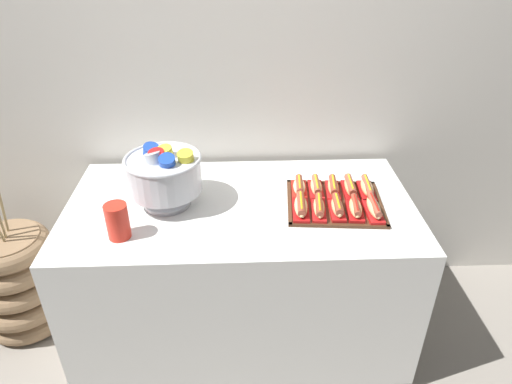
{
  "coord_description": "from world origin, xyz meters",
  "views": [
    {
      "loc": [
        -0.0,
        -1.67,
        1.83
      ],
      "look_at": [
        0.07,
        -0.02,
        0.83
      ],
      "focal_mm": 32.12,
      "sensor_mm": 36.0,
      "label": 1
    }
  ],
  "objects": [
    {
      "name": "hot_dog_6",
      "position": [
        0.34,
        0.07,
        0.8
      ],
      "size": [
        0.07,
        0.17,
        0.06
      ],
      "color": "red",
      "rests_on": "serving_tray"
    },
    {
      "name": "ground_plane",
      "position": [
        0.0,
        0.0,
        0.0
      ],
      "size": [
        10.0,
        10.0,
        0.0
      ],
      "primitive_type": "plane",
      "color": "gray"
    },
    {
      "name": "hot_dog_2",
      "position": [
        0.4,
        -0.1,
        0.8
      ],
      "size": [
        0.07,
        0.16,
        0.06
      ],
      "color": "red",
      "rests_on": "serving_tray"
    },
    {
      "name": "hot_dog_1",
      "position": [
        0.33,
        -0.1,
        0.8
      ],
      "size": [
        0.08,
        0.18,
        0.06
      ],
      "color": "red",
      "rests_on": "serving_tray"
    },
    {
      "name": "hot_dog_3",
      "position": [
        0.48,
        -0.11,
        0.8
      ],
      "size": [
        0.08,
        0.17,
        0.06
      ],
      "color": "#B21414",
      "rests_on": "serving_tray"
    },
    {
      "name": "hot_dog_4",
      "position": [
        0.55,
        -0.12,
        0.8
      ],
      "size": [
        0.06,
        0.18,
        0.06
      ],
      "color": "red",
      "rests_on": "serving_tray"
    },
    {
      "name": "back_wall",
      "position": [
        0.0,
        0.48,
        1.3
      ],
      "size": [
        6.0,
        0.1,
        2.6
      ],
      "primitive_type": "cube",
      "color": "silver",
      "rests_on": "ground_plane"
    },
    {
      "name": "hot_dog_8",
      "position": [
        0.49,
        0.05,
        0.8
      ],
      "size": [
        0.07,
        0.18,
        0.06
      ],
      "color": "#B21414",
      "rests_on": "serving_tray"
    },
    {
      "name": "punch_bowl",
      "position": [
        -0.31,
        0.01,
        0.92
      ],
      "size": [
        0.32,
        0.32,
        0.27
      ],
      "color": "silver",
      "rests_on": "buffet_table"
    },
    {
      "name": "hot_dog_0",
      "position": [
        0.25,
        -0.09,
        0.8
      ],
      "size": [
        0.08,
        0.18,
        0.06
      ],
      "color": "#B21414",
      "rests_on": "serving_tray"
    },
    {
      "name": "hot_dog_7",
      "position": [
        0.41,
        0.06,
        0.8
      ],
      "size": [
        0.07,
        0.16,
        0.06
      ],
      "color": "red",
      "rests_on": "serving_tray"
    },
    {
      "name": "hot_dog_5",
      "position": [
        0.26,
        0.07,
        0.8
      ],
      "size": [
        0.08,
        0.16,
        0.06
      ],
      "color": "red",
      "rests_on": "serving_tray"
    },
    {
      "name": "serving_tray",
      "position": [
        0.41,
        -0.02,
        0.77
      ],
      "size": [
        0.43,
        0.39,
        0.01
      ],
      "color": "#472B19",
      "rests_on": "buffet_table"
    },
    {
      "name": "cup_stack",
      "position": [
        -0.47,
        -0.22,
        0.84
      ],
      "size": [
        0.09,
        0.09,
        0.14
      ],
      "color": "red",
      "rests_on": "buffet_table"
    },
    {
      "name": "floor_vase",
      "position": [
        -1.12,
        0.11,
        0.26
      ],
      "size": [
        0.46,
        0.46,
        1.08
      ],
      "color": "#896B4C",
      "rests_on": "ground_plane"
    },
    {
      "name": "hot_dog_9",
      "position": [
        0.56,
        0.05,
        0.8
      ],
      "size": [
        0.08,
        0.17,
        0.06
      ],
      "color": "#B21414",
      "rests_on": "serving_tray"
    },
    {
      "name": "buffet_table",
      "position": [
        0.0,
        0.0,
        0.4
      ],
      "size": [
        1.51,
        0.79,
        0.76
      ],
      "color": "white",
      "rests_on": "ground_plane"
    }
  ]
}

